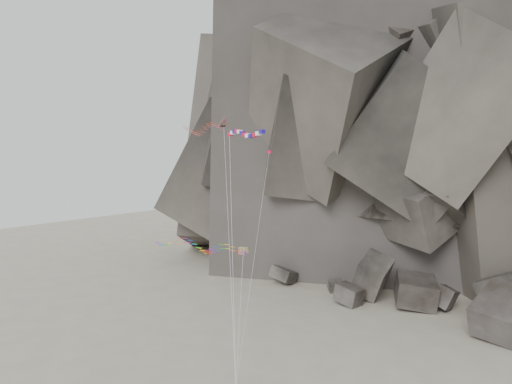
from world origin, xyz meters
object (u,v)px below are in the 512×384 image
Objects in this scene: banner_kite at (244,135)px; parafoil_kite at (195,245)px; delta_kite at (200,129)px; pennant_kite at (262,204)px.

parafoil_kite is at bearing -165.70° from banner_kite.
banner_kite is at bearing -19.77° from delta_kite.
parafoil_kite is 12.24m from pennant_kite.
parafoil_kite is at bearing -45.49° from delta_kite.
parafoil_kite is (4.27, -5.73, -15.10)m from delta_kite.
pennant_kite is (14.94, -5.68, -9.12)m from delta_kite.
delta_kite reaches higher than banner_kite.
pennant_kite reaches higher than parafoil_kite.
delta_kite is 15.34m from banner_kite.
banner_kite is 1.10× the size of pennant_kite.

